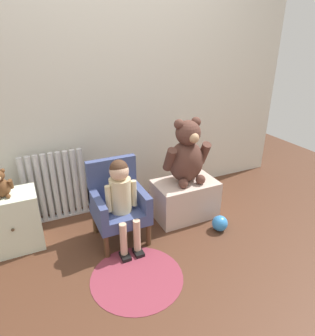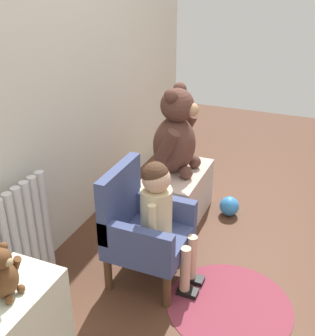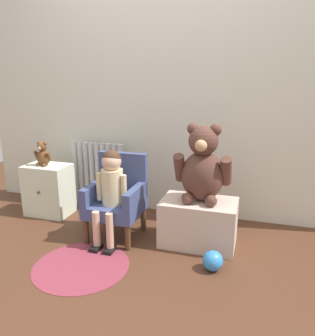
% 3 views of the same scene
% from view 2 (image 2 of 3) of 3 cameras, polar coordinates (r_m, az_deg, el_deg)
% --- Properties ---
extents(ground_plane, '(6.00, 6.00, 0.00)m').
position_cam_2_polar(ground_plane, '(2.61, 9.58, -13.29)').
color(ground_plane, '#4F2E1E').
extents(back_wall, '(3.80, 0.05, 2.40)m').
position_cam_2_polar(back_wall, '(2.50, -13.73, 15.33)').
color(back_wall, silver).
rests_on(back_wall, ground_plane).
extents(radiator, '(0.56, 0.05, 0.66)m').
position_cam_2_polar(radiator, '(2.29, -18.55, -10.54)').
color(radiator, silver).
rests_on(radiator, ground_plane).
extents(small_dresser, '(0.41, 0.31, 0.48)m').
position_cam_2_polar(small_dresser, '(1.98, -18.53, -20.60)').
color(small_dresser, silver).
rests_on(small_dresser, ground_plane).
extents(child_armchair, '(0.42, 0.41, 0.67)m').
position_cam_2_polar(child_armchair, '(2.34, -2.13, -7.94)').
color(child_armchair, '#3E4A7A').
rests_on(child_armchair, ground_plane).
extents(child_figure, '(0.25, 0.35, 0.74)m').
position_cam_2_polar(child_figure, '(2.22, 0.42, -5.37)').
color(child_figure, beige).
rests_on(child_figure, ground_plane).
extents(low_bench, '(0.57, 0.36, 0.36)m').
position_cam_2_polar(low_bench, '(2.95, 2.60, -3.56)').
color(low_bench, beige).
rests_on(low_bench, ground_plane).
extents(large_teddy_bear, '(0.43, 0.30, 0.59)m').
position_cam_2_polar(large_teddy_bear, '(2.78, 2.49, 4.49)').
color(large_teddy_bear, brown).
rests_on(large_teddy_bear, low_bench).
extents(small_teddy_bear, '(0.16, 0.11, 0.22)m').
position_cam_2_polar(small_teddy_bear, '(1.74, -20.18, -13.42)').
color(small_teddy_bear, brown).
rests_on(small_teddy_bear, small_dresser).
extents(floor_rug, '(0.67, 0.67, 0.01)m').
position_cam_2_polar(floor_rug, '(2.38, 9.71, -17.79)').
color(floor_rug, brown).
rests_on(floor_rug, ground_plane).
extents(toy_ball, '(0.14, 0.14, 0.14)m').
position_cam_2_polar(toy_ball, '(3.06, 9.70, -5.11)').
color(toy_ball, '#3487D9').
rests_on(toy_ball, ground_plane).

